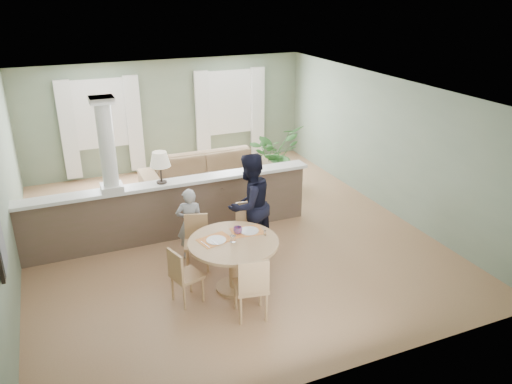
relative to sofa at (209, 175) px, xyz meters
name	(u,v)px	position (x,y,z in m)	size (l,w,h in m)	color
ground	(223,233)	(-0.36, -1.98, -0.43)	(8.00, 8.00, 0.00)	#AA7E59
room_shell	(208,132)	(-0.39, -1.35, 1.38)	(7.02, 8.02, 2.71)	gray
pony_wall	(167,203)	(-1.35, -1.78, 0.28)	(5.32, 0.38, 2.70)	brown
sofa	(209,175)	(0.00, 0.00, 0.00)	(2.93, 1.14, 0.85)	olive
houseplant	(274,154)	(1.62, 0.07, 0.26)	(1.23, 1.07, 1.37)	#306528
dining_table	(234,251)	(-0.82, -3.77, 0.23)	(1.36, 1.36, 0.93)	tan
chair_far_boy	(197,239)	(-1.14, -2.91, 0.06)	(0.50, 0.50, 0.89)	tan
chair_far_man	(250,229)	(-0.24, -3.04, 0.13)	(0.51, 0.51, 1.01)	tan
chair_near	(252,285)	(-0.86, -4.58, 0.11)	(0.51, 0.51, 0.98)	tan
chair_side	(183,274)	(-1.63, -3.84, 0.05)	(0.50, 0.50, 0.87)	tan
child_person	(190,224)	(-1.16, -2.59, 0.20)	(0.46, 0.30, 1.26)	#9A9A9F
man_person	(250,205)	(-0.17, -2.83, 0.48)	(0.88, 0.68, 1.81)	black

